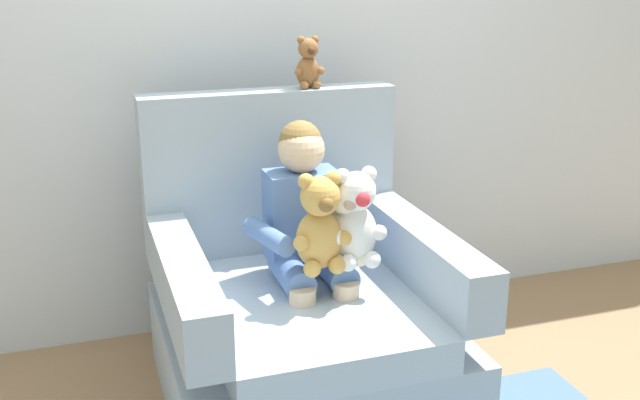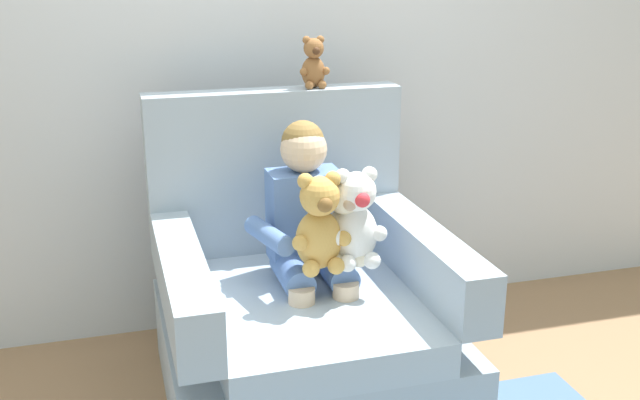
{
  "view_description": "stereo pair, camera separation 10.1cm",
  "coord_description": "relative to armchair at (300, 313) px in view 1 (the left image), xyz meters",
  "views": [
    {
      "loc": [
        -0.73,
        -2.35,
        1.59
      ],
      "look_at": [
        0.04,
        -0.05,
        0.8
      ],
      "focal_mm": 42.32,
      "sensor_mm": 36.0,
      "label": 1
    },
    {
      "loc": [
        -0.63,
        -2.38,
        1.59
      ],
      "look_at": [
        0.04,
        -0.05,
        0.8
      ],
      "focal_mm": 42.32,
      "sensor_mm": 36.0,
      "label": 2
    }
  ],
  "objects": [
    {
      "name": "armchair",
      "position": [
        0.0,
        0.0,
        0.0
      ],
      "size": [
        1.01,
        1.04,
        1.1
      ],
      "color": "#9EADBC",
      "rests_on": "ground"
    },
    {
      "name": "plush_honey",
      "position": [
        0.03,
        -0.14,
        0.39
      ],
      "size": [
        0.21,
        0.17,
        0.35
      ],
      "rotation": [
        0.0,
        0.0,
        0.06
      ],
      "color": "gold",
      "rests_on": "armchair"
    },
    {
      "name": "plush_white",
      "position": [
        0.16,
        -0.13,
        0.39
      ],
      "size": [
        0.21,
        0.17,
        0.35
      ],
      "rotation": [
        0.0,
        0.0,
        0.34
      ],
      "color": "white",
      "rests_on": "armchair"
    },
    {
      "name": "seated_child",
      "position": [
        0.04,
        0.04,
        0.33
      ],
      "size": [
        0.45,
        0.39,
        0.82
      ],
      "rotation": [
        0.0,
        0.0,
        -0.08
      ],
      "color": "#597AB7",
      "rests_on": "armchair"
    },
    {
      "name": "plush_brown_on_backrest",
      "position": [
        0.16,
        0.39,
        0.86
      ],
      "size": [
        0.12,
        0.1,
        0.2
      ],
      "rotation": [
        0.0,
        0.0,
        0.07
      ],
      "color": "brown",
      "rests_on": "armchair"
    },
    {
      "name": "back_wall",
      "position": [
        0.0,
        0.72,
        0.97
      ],
      "size": [
        6.0,
        0.1,
        2.6
      ],
      "primitive_type": "cube",
      "color": "silver",
      "rests_on": "ground"
    },
    {
      "name": "plush_cream",
      "position": [
        0.13,
        -0.11,
        0.38
      ],
      "size": [
        0.19,
        0.16,
        0.32
      ],
      "rotation": [
        0.0,
        0.0,
        -0.03
      ],
      "color": "silver",
      "rests_on": "armchair"
    },
    {
      "name": "ground_plane",
      "position": [
        0.0,
        -0.06,
        -0.33
      ],
      "size": [
        8.0,
        8.0,
        0.0
      ],
      "primitive_type": "plane",
      "color": "#936D4C"
    }
  ]
}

